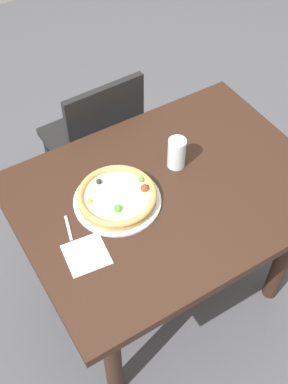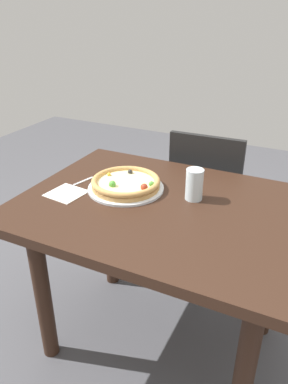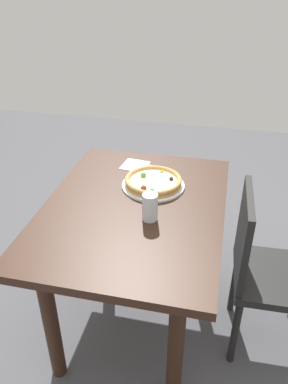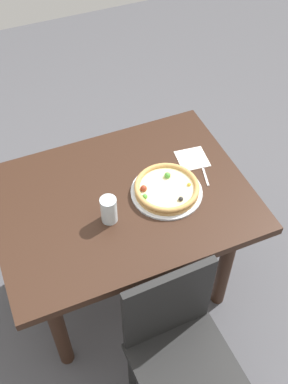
% 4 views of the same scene
% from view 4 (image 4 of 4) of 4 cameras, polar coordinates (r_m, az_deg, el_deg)
% --- Properties ---
extents(ground_plane, '(6.00, 6.00, 0.00)m').
position_cam_4_polar(ground_plane, '(2.69, -2.19, -11.05)').
color(ground_plane, '#4C4C51').
extents(dining_table, '(1.14, 0.85, 0.75)m').
position_cam_4_polar(dining_table, '(2.17, -2.67, -2.68)').
color(dining_table, '#331E14').
rests_on(dining_table, ground).
extents(chair_near, '(0.41, 0.41, 0.88)m').
position_cam_4_polar(chair_near, '(2.00, 4.33, -18.70)').
color(chair_near, black).
rests_on(chair_near, ground).
extents(plate, '(0.32, 0.32, 0.01)m').
position_cam_4_polar(plate, '(2.09, 2.76, 0.02)').
color(plate, silver).
rests_on(plate, dining_table).
extents(pizza, '(0.29, 0.29, 0.05)m').
position_cam_4_polar(pizza, '(2.08, 2.77, 0.48)').
color(pizza, tan).
rests_on(pizza, plate).
extents(fork, '(0.06, 0.16, 0.00)m').
position_cam_4_polar(fork, '(2.20, 7.27, 2.64)').
color(fork, silver).
rests_on(fork, dining_table).
extents(drinking_glass, '(0.07, 0.07, 0.13)m').
position_cam_4_polar(drinking_glass, '(1.96, -4.31, -2.18)').
color(drinking_glass, silver).
rests_on(drinking_glass, dining_table).
extents(napkin, '(0.16, 0.16, 0.00)m').
position_cam_4_polar(napkin, '(2.25, 5.89, 4.05)').
color(napkin, white).
rests_on(napkin, dining_table).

